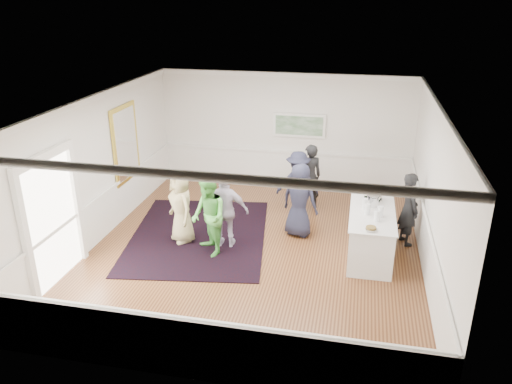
% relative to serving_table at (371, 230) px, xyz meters
% --- Properties ---
extents(floor, '(8.00, 8.00, 0.00)m').
position_rel_serving_table_xyz_m(floor, '(-2.42, -0.45, -0.50)').
color(floor, brown).
rests_on(floor, ground).
extents(ceiling, '(7.00, 8.00, 0.02)m').
position_rel_serving_table_xyz_m(ceiling, '(-2.42, -0.45, 2.70)').
color(ceiling, white).
rests_on(ceiling, wall_back).
extents(wall_left, '(0.02, 8.00, 3.20)m').
position_rel_serving_table_xyz_m(wall_left, '(-5.92, -0.45, 1.10)').
color(wall_left, white).
rests_on(wall_left, floor).
extents(wall_right, '(0.02, 8.00, 3.20)m').
position_rel_serving_table_xyz_m(wall_right, '(1.08, -0.45, 1.10)').
color(wall_right, white).
rests_on(wall_right, floor).
extents(wall_back, '(7.00, 0.02, 3.20)m').
position_rel_serving_table_xyz_m(wall_back, '(-2.42, 3.55, 1.10)').
color(wall_back, white).
rests_on(wall_back, floor).
extents(wall_front, '(7.00, 0.02, 3.20)m').
position_rel_serving_table_xyz_m(wall_front, '(-2.42, -4.45, 1.10)').
color(wall_front, white).
rests_on(wall_front, floor).
extents(wainscoting, '(7.00, 8.00, 1.00)m').
position_rel_serving_table_xyz_m(wainscoting, '(-2.42, -0.45, 0.00)').
color(wainscoting, white).
rests_on(wainscoting, floor).
extents(mirror, '(0.05, 1.25, 1.85)m').
position_rel_serving_table_xyz_m(mirror, '(-5.87, 0.85, 1.30)').
color(mirror, gold).
rests_on(mirror, wall_left).
extents(doorway, '(0.10, 1.78, 2.56)m').
position_rel_serving_table_xyz_m(doorway, '(-5.86, -2.35, 0.92)').
color(doorway, white).
rests_on(doorway, wall_left).
extents(landscape_painting, '(1.44, 0.06, 0.66)m').
position_rel_serving_table_xyz_m(landscape_painting, '(-2.02, 3.50, 1.28)').
color(landscape_painting, white).
rests_on(landscape_painting, wall_back).
extents(area_rug, '(3.55, 4.33, 0.02)m').
position_rel_serving_table_xyz_m(area_rug, '(-3.81, -0.06, -0.49)').
color(area_rug, black).
rests_on(area_rug, floor).
extents(serving_table, '(0.92, 2.43, 0.99)m').
position_rel_serving_table_xyz_m(serving_table, '(0.00, 0.00, 0.00)').
color(serving_table, silver).
rests_on(serving_table, floor).
extents(bartender, '(0.60, 0.71, 1.64)m').
position_rel_serving_table_xyz_m(bartender, '(0.78, 0.56, 0.32)').
color(bartender, black).
rests_on(bartender, floor).
extents(guest_tan, '(0.94, 0.95, 1.66)m').
position_rel_serving_table_xyz_m(guest_tan, '(-4.08, -0.36, 0.33)').
color(guest_tan, tan).
rests_on(guest_tan, floor).
extents(guest_green, '(1.02, 1.06, 1.72)m').
position_rel_serving_table_xyz_m(guest_green, '(-3.32, -0.80, 0.36)').
color(guest_green, '#51AF46').
rests_on(guest_green, floor).
extents(guest_lilac, '(1.01, 0.46, 1.69)m').
position_rel_serving_table_xyz_m(guest_lilac, '(-3.06, -0.40, 0.35)').
color(guest_lilac, '#AFA8BC').
rests_on(guest_lilac, floor).
extents(guest_dark_a, '(1.14, 0.80, 1.61)m').
position_rel_serving_table_xyz_m(guest_dark_a, '(-1.78, 1.65, 0.31)').
color(guest_dark_a, '#202236').
rests_on(guest_dark_a, floor).
extents(guest_dark_b, '(0.73, 0.62, 1.69)m').
position_rel_serving_table_xyz_m(guest_dark_b, '(-1.54, 2.06, 0.35)').
color(guest_dark_b, black).
rests_on(guest_dark_b, floor).
extents(guest_navy, '(0.96, 0.78, 1.70)m').
position_rel_serving_table_xyz_m(guest_navy, '(-1.59, 0.47, 0.35)').
color(guest_navy, '#202236').
rests_on(guest_navy, floor).
extents(wine_bottles, '(0.38, 0.28, 0.31)m').
position_rel_serving_table_xyz_m(wine_bottles, '(0.04, 0.54, 0.64)').
color(wine_bottles, black).
rests_on(wine_bottles, serving_table).
extents(juice_pitchers, '(0.43, 0.68, 0.24)m').
position_rel_serving_table_xyz_m(juice_pitchers, '(-0.02, -0.31, 0.61)').
color(juice_pitchers, '#70AA3C').
rests_on(juice_pitchers, serving_table).
extents(ice_bucket, '(0.26, 0.26, 0.25)m').
position_rel_serving_table_xyz_m(ice_bucket, '(-0.00, 0.17, 0.60)').
color(ice_bucket, silver).
rests_on(ice_bucket, serving_table).
extents(nut_bowl, '(0.23, 0.23, 0.08)m').
position_rel_serving_table_xyz_m(nut_bowl, '(-0.04, -1.03, 0.53)').
color(nut_bowl, white).
rests_on(nut_bowl, serving_table).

